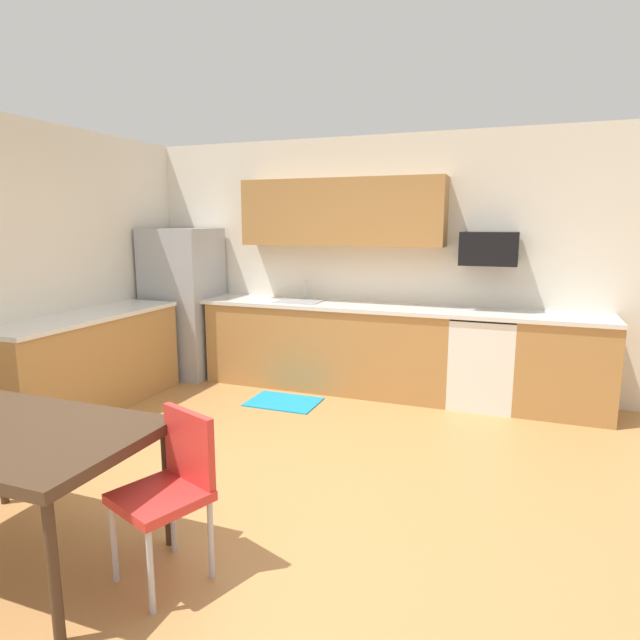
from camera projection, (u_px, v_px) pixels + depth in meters
ground_plane at (269, 488)px, 3.66m from camera, size 12.00×12.00×0.00m
wall_back at (373, 264)px, 5.86m from camera, size 5.80×0.10×2.70m
cabinet_run_back at (327, 347)px, 5.84m from camera, size 2.68×0.60×0.90m
cabinet_run_back_right at (564, 367)px, 5.02m from camera, size 0.87×0.60×0.90m
cabinet_run_left at (88, 365)px, 5.11m from camera, size 0.60×2.00×0.90m
countertop_back at (363, 307)px, 5.62m from camera, size 4.80×0.64×0.04m
countertop_left at (84, 317)px, 5.03m from camera, size 0.64×2.00×0.04m
upper_cabinets_back at (341, 212)px, 5.66m from camera, size 2.20×0.34×0.70m
refrigerator at (184, 303)px, 6.31m from camera, size 0.76×0.70×1.73m
oven_range at (482, 360)px, 5.27m from camera, size 0.60×0.60×0.91m
microwave at (489, 249)px, 5.17m from camera, size 0.54×0.36×0.32m
sink_basin at (300, 307)px, 5.87m from camera, size 0.48×0.40×0.14m
sink_faucet at (306, 291)px, 6.01m from camera, size 0.02×0.02×0.24m
dining_table at (15, 440)px, 2.76m from camera, size 1.40×0.90×0.74m
chair_near_table at (172, 482)px, 2.68m from camera, size 0.52×0.52×0.85m
floor_mat at (284, 402)px, 5.40m from camera, size 0.70×0.50×0.01m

